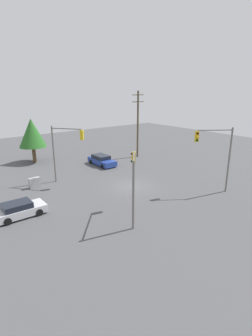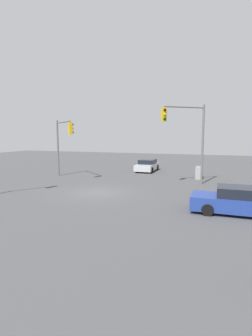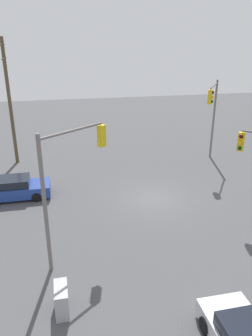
{
  "view_description": "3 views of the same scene",
  "coord_description": "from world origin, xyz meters",
  "views": [
    {
      "loc": [
        17.59,
        21.1,
        10.55
      ],
      "look_at": [
        0.89,
        0.13,
        2.34
      ],
      "focal_mm": 28.0,
      "sensor_mm": 36.0,
      "label": 1
    },
    {
      "loc": [
        -16.61,
        -8.13,
        4.09
      ],
      "look_at": [
        0.25,
        -2.08,
        1.83
      ],
      "focal_mm": 28.0,
      "sensor_mm": 36.0,
      "label": 2
    },
    {
      "loc": [
        18.84,
        -5.99,
        10.02
      ],
      "look_at": [
        -0.99,
        -1.69,
        1.95
      ],
      "focal_mm": 35.0,
      "sensor_mm": 36.0,
      "label": 3
    }
  ],
  "objects": [
    {
      "name": "ground_plane",
      "position": [
        0.0,
        0.0,
        0.0
      ],
      "size": [
        80.0,
        80.0,
        0.0
      ],
      "primitive_type": "plane",
      "color": "#4C4C4F"
    },
    {
      "name": "sedan_silver",
      "position": [
        12.08,
        -0.39,
        0.64
      ],
      "size": [
        4.18,
        2.0,
        1.32
      ],
      "rotation": [
        0.0,
        0.0,
        1.57
      ],
      "color": "silver",
      "rests_on": "ground_plane"
    },
    {
      "name": "sedan_blue",
      "position": [
        -2.12,
        -9.21,
        0.68
      ],
      "size": [
        2.03,
        4.77,
        1.42
      ],
      "color": "#233D93",
      "rests_on": "ground_plane"
    },
    {
      "name": "traffic_signal_main",
      "position": [
        -5.73,
        6.6,
        4.64
      ],
      "size": [
        3.28,
        2.32,
        6.81
      ],
      "rotation": [
        0.0,
        0.0,
        -0.6
      ],
      "color": "slate",
      "rests_on": "ground_plane"
    },
    {
      "name": "traffic_signal_cross",
      "position": [
        4.63,
        5.78,
        3.84
      ],
      "size": [
        3.02,
        3.49,
        5.52
      ],
      "rotation": [
        0.0,
        0.0,
        4.01
      ],
      "color": "slate",
      "rests_on": "ground_plane"
    },
    {
      "name": "traffic_signal_aux",
      "position": [
        5.08,
        -5.64,
        4.46
      ],
      "size": [
        2.5,
        3.15,
        6.54
      ],
      "rotation": [
        0.0,
        0.0,
        2.22
      ],
      "color": "slate",
      "rests_on": "ground_plane"
    },
    {
      "name": "utility_pole_tall",
      "position": [
        -9.16,
        -9.58,
        5.38
      ],
      "size": [
        2.2,
        0.28,
        10.16
      ],
      "color": "brown",
      "rests_on": "ground_plane"
    },
    {
      "name": "electrical_cabinet",
      "position": [
        8.63,
        -6.34,
        0.57
      ],
      "size": [
        1.17,
        0.52,
        1.15
      ],
      "primitive_type": "cube",
      "color": "#9EA0A3",
      "rests_on": "ground_plane"
    },
    {
      "name": "tree_behind",
      "position": [
        4.82,
        -16.75,
        4.33
      ],
      "size": [
        3.87,
        3.87,
        6.41
      ],
      "color": "brown",
      "rests_on": "ground_plane"
    }
  ]
}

